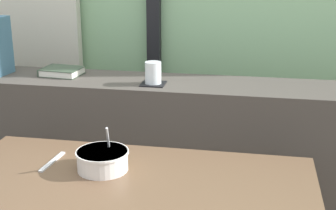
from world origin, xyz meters
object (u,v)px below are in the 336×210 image
at_px(closed_book, 62,71).
at_px(soup_bowl, 103,160).
at_px(juice_glass, 153,74).
at_px(fork_utensil, 52,162).
at_px(coaster_square, 153,84).

relative_size(closed_book, soup_bowl, 1.03).
distance_m(juice_glass, closed_book, 0.45).
bearing_deg(fork_utensil, soup_bowl, -2.28).
bearing_deg(soup_bowl, juice_glass, 81.37).
bearing_deg(juice_glass, coaster_square, -90.00).
height_order(coaster_square, closed_book, closed_book).
height_order(coaster_square, soup_bowl, coaster_square).
relative_size(closed_book, fork_utensil, 1.10).
height_order(juice_glass, closed_book, juice_glass).
bearing_deg(closed_book, fork_utensil, -72.24).
xyz_separation_m(juice_glass, fork_utensil, (-0.27, -0.46, -0.22)).
bearing_deg(coaster_square, closed_book, 169.39).
height_order(closed_book, fork_utensil, closed_book).
xyz_separation_m(coaster_square, juice_glass, (0.00, 0.00, 0.04)).
relative_size(coaster_square, closed_book, 0.54).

